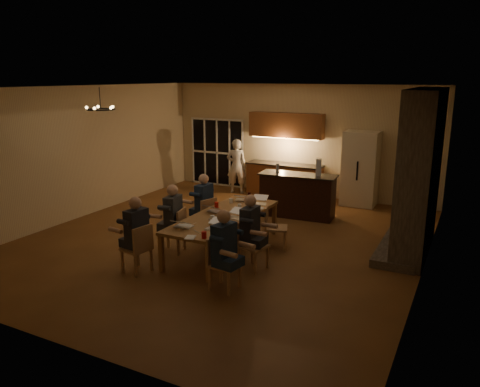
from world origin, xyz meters
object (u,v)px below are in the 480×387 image
object	(u,v)px
chair_left_far	(203,217)
mug_back	(231,201)
laptop_f	(259,199)
mug_mid	(240,206)
person_right_near	(224,251)
can_cola	(249,195)
chair_right_mid	(254,246)
chair_right_far	(276,227)
laptop_d	(235,213)
refrigerator	(360,169)
person_left_far	(204,205)
laptop_e	(243,195)
chair_left_near	(136,248)
person_right_mid	(250,232)
laptop_b	(215,223)
plate_near	(227,224)
can_right	(252,210)
mug_front	(212,218)
standing_person	(237,166)
laptop_c	(215,206)
bar_blender	(319,167)
can_silver	(210,222)
person_left_mid	(173,219)
chandelier	(101,109)
laptop_a	(184,221)
dining_table	(224,233)
bar_island	(297,195)
redcup_mid	(216,205)
plate_far	(259,208)
bar_bottle	(278,168)
redcup_near	(204,235)
chair_left_mid	(173,230)
plate_left	(185,226)

from	to	relation	value
chair_left_far	mug_back	size ratio (longest dim) A/B	8.90
laptop_f	mug_mid	size ratio (longest dim) A/B	3.20
person_right_near	can_cola	bearing A→B (deg)	28.14
chair_right_mid	laptop_f	xyz separation A→B (m)	(-0.64, 1.60, 0.42)
chair_right_far	laptop_d	world-z (taller)	laptop_d
refrigerator	person_left_far	xyz separation A→B (m)	(-2.43, -4.06, -0.31)
laptop_e	chair_left_near	bearing A→B (deg)	59.09
person_right_mid	person_left_far	world-z (taller)	same
laptop_b	mug_back	size ratio (longest dim) A/B	3.20
chair_left_far	laptop_e	xyz separation A→B (m)	(0.64, 0.65, 0.42)
mug_back	plate_near	size ratio (longest dim) A/B	0.36
person_right_near	can_right	bearing A→B (deg)	21.63
mug_front	laptop_e	bearing A→B (deg)	95.59
can_right	plate_near	size ratio (longest dim) A/B	0.43
chair_left_near	standing_person	distance (m)	6.11
laptop_f	can_right	distance (m)	0.71
chair_left_far	can_right	bearing A→B (deg)	100.51
chair_right_far	laptop_c	xyz separation A→B (m)	(-1.14, -0.50, 0.42)
can_right	bar_blender	world-z (taller)	bar_blender
can_silver	person_left_mid	bearing A→B (deg)	169.94
chandelier	bar_blender	bearing A→B (deg)	41.83
laptop_a	can_cola	bearing A→B (deg)	-96.52
chair_left_far	chair_right_mid	world-z (taller)	same
dining_table	chair_right_far	distance (m)	1.07
laptop_c	mug_mid	bearing A→B (deg)	-116.73
bar_island	chandelier	world-z (taller)	chandelier
standing_person	redcup_mid	bearing A→B (deg)	95.71
can_right	person_right_mid	bearing A→B (deg)	-67.08
chair_right_far	plate_far	distance (m)	0.55
chair_right_mid	redcup_mid	xyz separation A→B (m)	(-1.31, 0.94, 0.37)
chair_right_far	mug_front	world-z (taller)	chair_right_far
chair_left_far	can_cola	size ratio (longest dim) A/B	7.42
bar_bottle	refrigerator	bearing A→B (deg)	48.84
redcup_near	mug_mid	bearing A→B (deg)	98.74
laptop_c	dining_table	bearing A→B (deg)	167.30
plate_near	plate_far	size ratio (longest dim) A/B	1.24
plate_far	can_cola	bearing A→B (deg)	127.91
dining_table	bar_blender	distance (m)	3.23
refrigerator	bar_bottle	bearing A→B (deg)	-131.16
person_right_near	mug_mid	world-z (taller)	person_right_near
chandelier	mug_front	distance (m)	3.32
can_right	person_left_mid	bearing A→B (deg)	-146.90
chair_right_mid	can_right	xyz separation A→B (m)	(-0.46, 0.91, 0.37)
chair_left_mid	plate_left	bearing A→B (deg)	40.19
person_right_mid	laptop_b	world-z (taller)	person_right_mid
chandelier	bar_blender	size ratio (longest dim) A/B	1.42
person_right_mid	bar_blender	xyz separation A→B (m)	(0.15, 3.47, 0.60)
chair_left_far	plate_far	world-z (taller)	chair_left_far
standing_person	can_right	distance (m)	4.71
chair_left_mid	chair_right_mid	distance (m)	1.81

